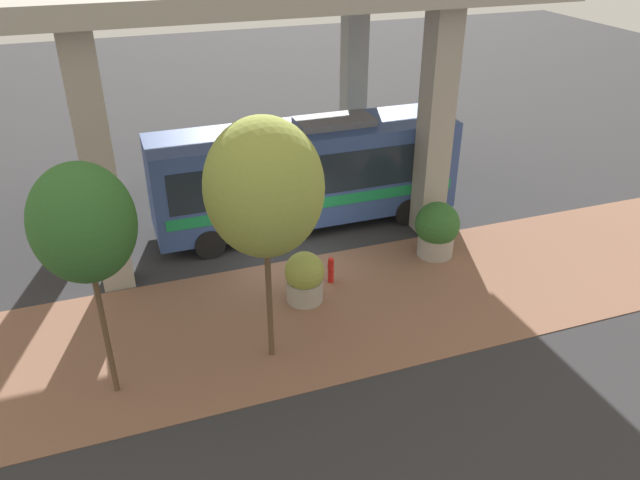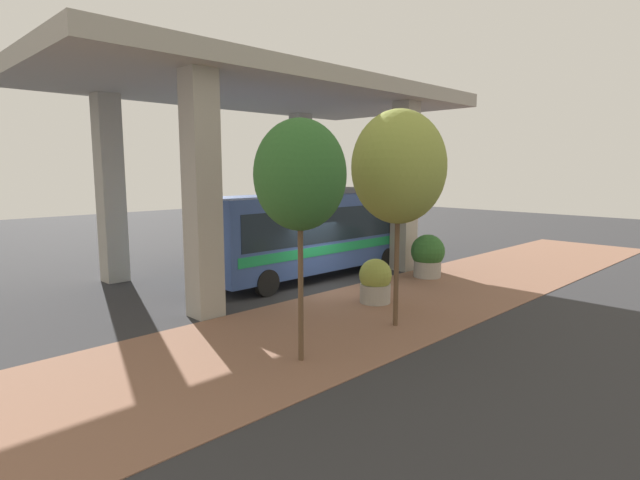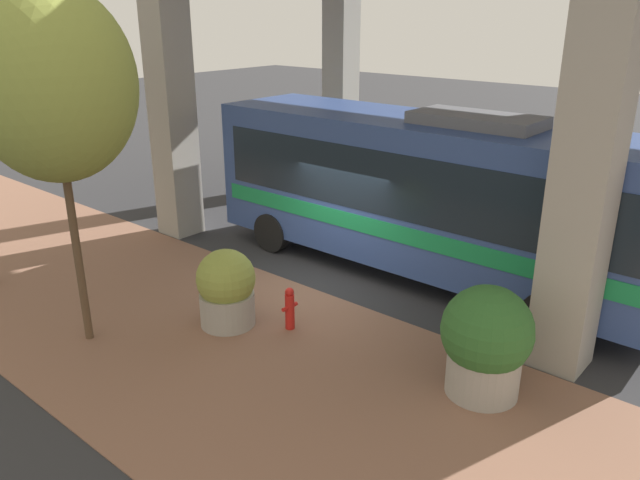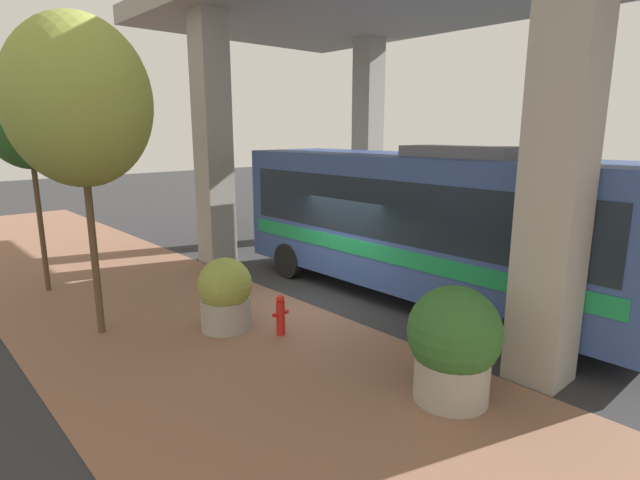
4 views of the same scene
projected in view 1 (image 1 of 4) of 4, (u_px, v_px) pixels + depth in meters
ground_plane at (289, 261)px, 20.14m from camera, size 80.00×80.00×0.00m
sidewalk_strip at (319, 312)px, 17.66m from camera, size 6.00×40.00×0.02m
overpass at (247, 11)px, 20.01m from camera, size 9.40×18.48×8.19m
bus at (305, 170)px, 21.47m from camera, size 2.76×10.50×3.81m
fire_hydrant at (331, 270)px, 18.82m from camera, size 0.38×0.18×0.87m
planter_front at (437, 229)px, 20.04m from camera, size 1.44×1.44×1.86m
planter_middle at (305, 278)px, 17.82m from camera, size 1.14×1.14×1.56m
street_tree_near at (83, 224)px, 12.70m from camera, size 2.16×2.16×5.78m
street_tree_far at (264, 188)px, 13.78m from camera, size 2.70×2.70×6.30m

